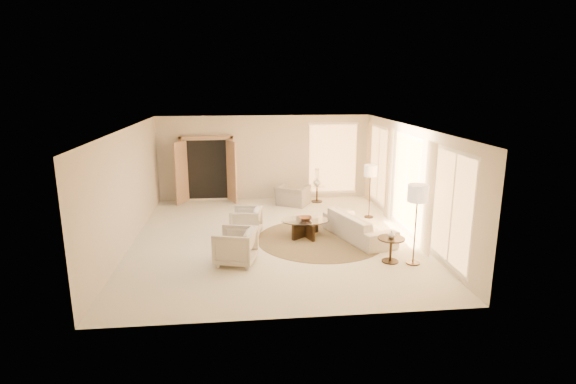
{
  "coord_description": "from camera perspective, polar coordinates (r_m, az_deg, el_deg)",
  "views": [
    {
      "loc": [
        -0.78,
        -10.78,
        3.86
      ],
      "look_at": [
        0.4,
        0.4,
        1.1
      ],
      "focal_mm": 28.0,
      "sensor_mm": 36.0,
      "label": 1
    }
  ],
  "objects": [
    {
      "name": "french_doors",
      "position": [
        14.9,
        -10.24,
        2.78
      ],
      "size": [
        1.95,
        0.66,
        2.16
      ],
      "color": "tan",
      "rests_on": "room"
    },
    {
      "name": "coffee_table",
      "position": [
        11.49,
        2.23,
        -4.35
      ],
      "size": [
        1.52,
        1.52,
        0.45
      ],
      "rotation": [
        0.0,
        0.0,
        -0.28
      ],
      "color": "black",
      "rests_on": "room"
    },
    {
      "name": "end_table",
      "position": [
        10.15,
        12.94,
        -6.63
      ],
      "size": [
        0.59,
        0.59,
        0.56
      ],
      "rotation": [
        0.0,
        0.0,
        -0.23
      ],
      "color": "black",
      "rests_on": "room"
    },
    {
      "name": "end_vase",
      "position": [
        10.06,
        13.02,
        -5.28
      ],
      "size": [
        0.17,
        0.17,
        0.16
      ],
      "primitive_type": "imported",
      "rotation": [
        0.0,
        0.0,
        0.09
      ],
      "color": "silver",
      "rests_on": "end_table"
    },
    {
      "name": "accent_chair",
      "position": [
        14.39,
        0.59,
        -0.0
      ],
      "size": [
        1.16,
        1.03,
        0.86
      ],
      "primitive_type": "imported",
      "rotation": [
        0.0,
        0.0,
        2.64
      ],
      "color": "gray",
      "rests_on": "room"
    },
    {
      "name": "bowl",
      "position": [
        11.43,
        2.24,
        -3.36
      ],
      "size": [
        0.33,
        0.33,
        0.08
      ],
      "primitive_type": "imported",
      "rotation": [
        0.0,
        0.0,
        -0.01
      ],
      "color": "brown",
      "rests_on": "coffee_table"
    },
    {
      "name": "armchair_left",
      "position": [
        11.68,
        -5.35,
        -3.56
      ],
      "size": [
        0.83,
        0.86,
        0.77
      ],
      "primitive_type": "imported",
      "rotation": [
        0.0,
        0.0,
        -1.75
      ],
      "color": "beige",
      "rests_on": "room"
    },
    {
      "name": "side_vase",
      "position": [
        14.74,
        3.72,
        1.32
      ],
      "size": [
        0.26,
        0.26,
        0.27
      ],
      "primitive_type": "imported",
      "rotation": [
        0.0,
        0.0,
        0.03
      ],
      "color": "silver",
      "rests_on": "side_table"
    },
    {
      "name": "area_rug",
      "position": [
        11.43,
        4.19,
        -5.95
      ],
      "size": [
        3.29,
        3.29,
        0.01
      ],
      "primitive_type": "cylinder",
      "rotation": [
        0.0,
        0.0,
        -0.02
      ],
      "color": "#40331E",
      "rests_on": "room"
    },
    {
      "name": "curtains_right",
      "position": [
        12.76,
        13.24,
        1.85
      ],
      "size": [
        0.06,
        5.2,
        2.6
      ],
      "primitive_type": null,
      "color": "beige",
      "rests_on": "room"
    },
    {
      "name": "floor_lamp_far",
      "position": [
        9.84,
        16.12,
        -0.61
      ],
      "size": [
        0.43,
        0.43,
        1.77
      ],
      "rotation": [
        0.0,
        0.0,
        0.32
      ],
      "color": "#2F241C",
      "rests_on": "room"
    },
    {
      "name": "room",
      "position": [
        11.08,
        -1.84,
        0.95
      ],
      "size": [
        7.04,
        8.04,
        2.83
      ],
      "color": "silver",
      "rests_on": "ground"
    },
    {
      "name": "floor_lamp_near",
      "position": [
        13.07,
        10.46,
        2.38
      ],
      "size": [
        0.38,
        0.38,
        1.56
      ],
      "rotation": [
        0.0,
        0.0,
        -0.32
      ],
      "color": "#2F241C",
      "rests_on": "room"
    },
    {
      "name": "window_back_corner",
      "position": [
        15.25,
        5.72,
        4.26
      ],
      "size": [
        1.7,
        0.1,
        2.4
      ],
      "primitive_type": null,
      "color": "#FFB766",
      "rests_on": "room"
    },
    {
      "name": "armchair_right",
      "position": [
        9.88,
        -6.7,
        -6.66
      ],
      "size": [
        0.96,
        1.0,
        0.85
      ],
      "primitive_type": "imported",
      "rotation": [
        0.0,
        0.0,
        -1.83
      ],
      "color": "beige",
      "rests_on": "room"
    },
    {
      "name": "windows_right",
      "position": [
        11.94,
        14.88,
        1.19
      ],
      "size": [
        0.1,
        6.4,
        2.4
      ],
      "primitive_type": null,
      "color": "#FFB766",
      "rests_on": "room"
    },
    {
      "name": "sofa",
      "position": [
        11.51,
        8.95,
        -4.27
      ],
      "size": [
        1.52,
        2.38,
        0.65
      ],
      "primitive_type": "imported",
      "rotation": [
        0.0,
        0.0,
        1.89
      ],
      "color": "beige",
      "rests_on": "room"
    },
    {
      "name": "side_table",
      "position": [
        14.82,
        3.69,
        0.0
      ],
      "size": [
        0.48,
        0.48,
        0.55
      ],
      "rotation": [
        0.0,
        0.0,
        -0.29
      ],
      "color": "#2F241C",
      "rests_on": "room"
    }
  ]
}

